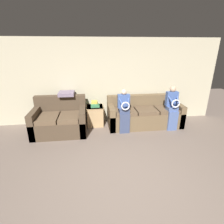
# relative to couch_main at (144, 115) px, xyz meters

# --- Properties ---
(ground_plane) EXTENTS (14.00, 14.00, 0.00)m
(ground_plane) POSITION_rel_couch_main_xyz_m (-1.03, -2.67, -0.33)
(ground_plane) COLOR #6B5B51
(wall_back) EXTENTS (6.88, 0.06, 2.55)m
(wall_back) POSITION_rel_couch_main_xyz_m (-1.03, 0.51, 0.94)
(wall_back) COLOR #BCB293
(wall_back) RESTS_ON ground_plane
(couch_main) EXTENTS (2.21, 0.85, 0.89)m
(couch_main) POSITION_rel_couch_main_xyz_m (0.00, 0.00, 0.00)
(couch_main) COLOR brown
(couch_main) RESTS_ON ground_plane
(couch_side) EXTENTS (1.44, 1.00, 0.98)m
(couch_side) POSITION_rel_couch_main_xyz_m (-2.48, -0.16, 0.01)
(couch_side) COLOR #473828
(couch_side) RESTS_ON ground_plane
(child_left_seated) EXTENTS (0.34, 0.37, 1.21)m
(child_left_seated) POSITION_rel_couch_main_xyz_m (-0.70, -0.35, 0.33)
(child_left_seated) COLOR #384260
(child_left_seated) RESTS_ON ground_plane
(child_right_seated) EXTENTS (0.34, 0.38, 1.26)m
(child_right_seated) POSITION_rel_couch_main_xyz_m (0.70, -0.34, 0.36)
(child_right_seated) COLOR #475B8E
(child_right_seated) RESTS_ON ground_plane
(side_shelf) EXTENTS (0.50, 0.52, 0.60)m
(side_shelf) POSITION_rel_couch_main_xyz_m (-1.50, 0.20, -0.03)
(side_shelf) COLOR tan
(side_shelf) RESTS_ON ground_plane
(book_stack) EXTENTS (0.26, 0.30, 0.17)m
(book_stack) POSITION_rel_couch_main_xyz_m (-1.49, 0.21, 0.34)
(book_stack) COLOR #3D8451
(book_stack) RESTS_ON side_shelf
(throw_pillow) EXTENTS (0.43, 0.43, 0.10)m
(throw_pillow) POSITION_rel_couch_main_xyz_m (-2.29, 0.19, 0.69)
(throw_pillow) COLOR slate
(throw_pillow) RESTS_ON couch_side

